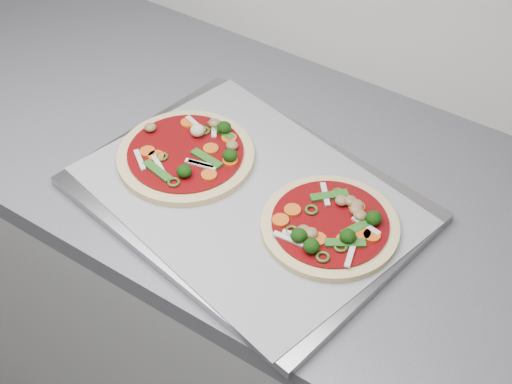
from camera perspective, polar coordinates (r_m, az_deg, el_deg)
The scene contains 5 objects.
countertop at distance 1.09m, azimuth 18.60°, elevation -6.74°, with size 3.60×0.60×0.04m, color slate.
baking_tray at distance 1.10m, azimuth -0.70°, elevation -0.56°, with size 0.50×0.37×0.02m, color #95959B.
parchment at distance 1.10m, azimuth -0.71°, elevation -0.22°, with size 0.48×0.35×0.00m, color #97979C.
pizza_left at distance 1.15m, azimuth -5.48°, elevation 3.03°, with size 0.22×0.22×0.04m.
pizza_right at distance 1.04m, azimuth 6.01°, elevation -2.66°, with size 0.28×0.28×0.03m.
Camera 1 is at (0.06, 0.58, 1.70)m, focal length 50.00 mm.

